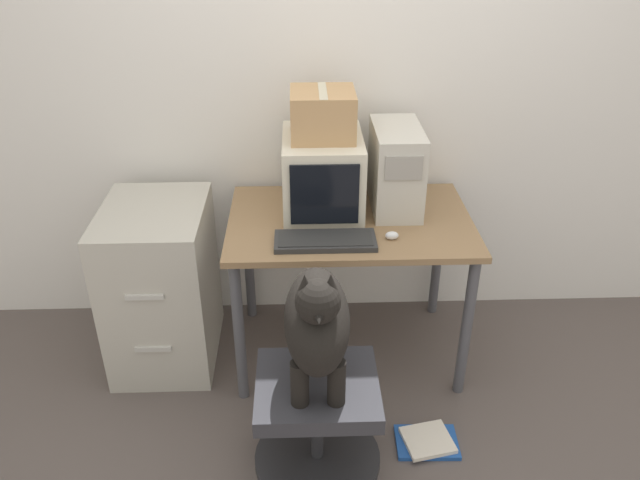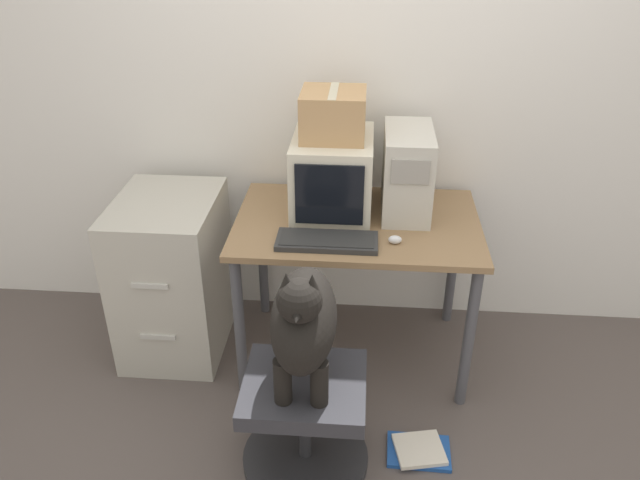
{
  "view_description": "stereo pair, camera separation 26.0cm",
  "coord_description": "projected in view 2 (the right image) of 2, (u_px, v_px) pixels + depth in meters",
  "views": [
    {
      "loc": [
        -0.23,
        -2.18,
        2.11
      ],
      "look_at": [
        -0.15,
        0.08,
        0.82
      ],
      "focal_mm": 35.0,
      "sensor_mm": 36.0,
      "label": 1
    },
    {
      "loc": [
        0.03,
        -2.17,
        2.11
      ],
      "look_at": [
        -0.15,
        0.08,
        0.82
      ],
      "focal_mm": 35.0,
      "sensor_mm": 36.0,
      "label": 2
    }
  ],
  "objects": [
    {
      "name": "ground_plane",
      "position": [
        350.0,
        402.0,
        2.93
      ],
      "size": [
        12.0,
        12.0,
        0.0
      ],
      "primitive_type": "plane",
      "color": "#564C47"
    },
    {
      "name": "wall_back",
      "position": [
        363.0,
        80.0,
        2.99
      ],
      "size": [
        8.0,
        0.05,
        2.6
      ],
      "color": "white",
      "rests_on": "ground_plane"
    },
    {
      "name": "desk",
      "position": [
        357.0,
        240.0,
        2.92
      ],
      "size": [
        1.13,
        0.75,
        0.77
      ],
      "color": "olive",
      "rests_on": "ground_plane"
    },
    {
      "name": "crt_monitor",
      "position": [
        333.0,
        174.0,
        2.89
      ],
      "size": [
        0.36,
        0.47,
        0.36
      ],
      "color": "beige",
      "rests_on": "desk"
    },
    {
      "name": "pc_tower",
      "position": [
        407.0,
        172.0,
        2.87
      ],
      "size": [
        0.22,
        0.42,
        0.39
      ],
      "color": "beige",
      "rests_on": "desk"
    },
    {
      "name": "keyboard",
      "position": [
        327.0,
        241.0,
        2.68
      ],
      "size": [
        0.44,
        0.18,
        0.03
      ],
      "color": "#2D2D2D",
      "rests_on": "desk"
    },
    {
      "name": "computer_mouse",
      "position": [
        395.0,
        240.0,
        2.68
      ],
      "size": [
        0.06,
        0.04,
        0.04
      ],
      "color": "silver",
      "rests_on": "desk"
    },
    {
      "name": "office_chair",
      "position": [
        305.0,
        420.0,
        2.51
      ],
      "size": [
        0.52,
        0.52,
        0.44
      ],
      "color": "#262628",
      "rests_on": "ground_plane"
    },
    {
      "name": "dog",
      "position": [
        303.0,
        320.0,
        2.27
      ],
      "size": [
        0.24,
        0.49,
        0.56
      ],
      "color": "black",
      "rests_on": "office_chair"
    },
    {
      "name": "filing_cabinet",
      "position": [
        173.0,
        275.0,
        3.12
      ],
      "size": [
        0.48,
        0.62,
        0.82
      ],
      "color": "#B7B2A3",
      "rests_on": "ground_plane"
    },
    {
      "name": "cardboard_box",
      "position": [
        333.0,
        114.0,
        2.75
      ],
      "size": [
        0.28,
        0.28,
        0.21
      ],
      "color": "tan",
      "rests_on": "crt_monitor"
    },
    {
      "name": "book_stack_floor",
      "position": [
        419.0,
        451.0,
        2.65
      ],
      "size": [
        0.27,
        0.22,
        0.04
      ],
      "color": "#1E4C9E",
      "rests_on": "ground_plane"
    }
  ]
}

